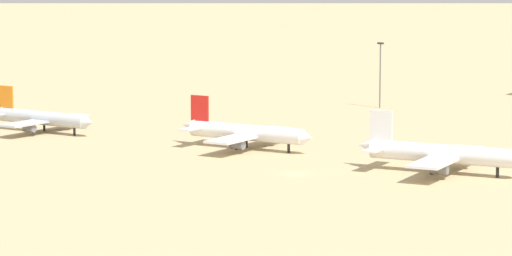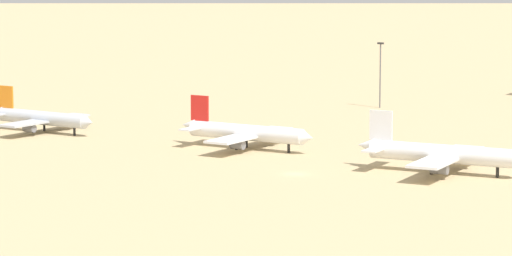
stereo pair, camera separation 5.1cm
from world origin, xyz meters
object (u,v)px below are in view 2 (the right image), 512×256
(parked_jet_orange_2, at_px, (41,118))
(light_pole_west, at_px, (380,71))
(parked_jet_red_3, at_px, (245,132))
(parked_jet_white_4, at_px, (440,154))

(parked_jet_orange_2, height_order, light_pole_west, light_pole_west)
(parked_jet_orange_2, relative_size, parked_jet_red_3, 0.95)
(parked_jet_red_3, relative_size, light_pole_west, 1.86)
(parked_jet_white_4, bearing_deg, parked_jet_red_3, 167.97)
(parked_jet_red_3, bearing_deg, parked_jet_white_4, -7.71)
(parked_jet_orange_2, distance_m, parked_jet_white_4, 102.40)
(parked_jet_white_4, bearing_deg, parked_jet_orange_2, 173.66)
(parked_jet_orange_2, bearing_deg, light_pole_west, 62.81)
(parked_jet_white_4, relative_size, light_pole_west, 1.96)
(parked_jet_orange_2, bearing_deg, parked_jet_white_4, 0.28)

